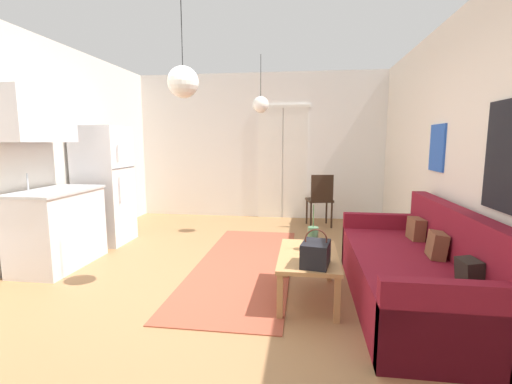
% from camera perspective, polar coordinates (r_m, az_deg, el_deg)
% --- Properties ---
extents(ground_plane, '(5.31, 7.63, 0.10)m').
position_cam_1_polar(ground_plane, '(3.74, -6.78, -15.92)').
color(ground_plane, '#996D44').
extents(wall_back, '(4.91, 0.13, 2.76)m').
position_cam_1_polar(wall_back, '(6.92, 0.66, 7.28)').
color(wall_back, white).
rests_on(wall_back, ground_plane).
extents(wall_right, '(0.12, 7.23, 2.76)m').
position_cam_1_polar(wall_right, '(3.63, 32.72, 5.41)').
color(wall_right, silver).
rests_on(wall_right, ground_plane).
extents(area_rug, '(1.11, 3.09, 0.01)m').
position_cam_1_polar(area_rug, '(4.36, -1.88, -11.53)').
color(area_rug, '#9E4733').
rests_on(area_rug, ground_plane).
extents(couch, '(0.92, 2.17, 0.90)m').
position_cam_1_polar(couch, '(3.58, 24.52, -11.96)').
color(couch, maroon).
rests_on(couch, ground_plane).
extents(coffee_table, '(0.55, 0.99, 0.42)m').
position_cam_1_polar(coffee_table, '(3.42, 8.41, -10.71)').
color(coffee_table, '#B27F4C').
rests_on(coffee_table, ground_plane).
extents(bamboo_vase, '(0.10, 0.10, 0.45)m').
position_cam_1_polar(bamboo_vase, '(3.50, 9.16, -7.39)').
color(bamboo_vase, '#47704C').
rests_on(bamboo_vase, coffee_table).
extents(handbag, '(0.27, 0.33, 0.32)m').
position_cam_1_polar(handbag, '(3.09, 9.59, -9.72)').
color(handbag, black).
rests_on(handbag, coffee_table).
extents(refrigerator, '(0.66, 0.65, 1.69)m').
position_cam_1_polar(refrigerator, '(5.57, -23.23, 1.01)').
color(refrigerator, white).
rests_on(refrigerator, ground_plane).
extents(kitchen_counter, '(0.63, 1.07, 2.06)m').
position_cam_1_polar(kitchen_counter, '(4.77, -29.87, -1.40)').
color(kitchen_counter, silver).
rests_on(kitchen_counter, ground_plane).
extents(accent_chair, '(0.49, 0.48, 0.92)m').
position_cam_1_polar(accent_chair, '(6.20, 10.32, -0.86)').
color(accent_chair, black).
rests_on(accent_chair, ground_plane).
extents(pendant_lamp_near, '(0.29, 0.29, 0.89)m').
position_cam_1_polar(pendant_lamp_near, '(3.47, -11.67, 16.97)').
color(pendant_lamp_near, black).
extents(pendant_lamp_far, '(0.25, 0.25, 0.86)m').
position_cam_1_polar(pendant_lamp_far, '(5.52, 0.77, 13.92)').
color(pendant_lamp_far, black).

